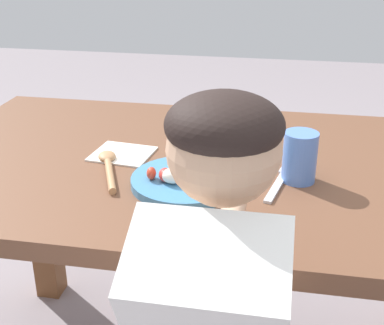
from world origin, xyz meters
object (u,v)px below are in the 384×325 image
spoon (108,165)px  drinking_cup (300,157)px  fork (281,179)px  plate (188,176)px

spoon → drinking_cup: drinking_cup is taller
fork → drinking_cup: size_ratio=2.11×
plate → spoon: plate is taller
plate → drinking_cup: bearing=14.9°
plate → drinking_cup: size_ratio=2.13×
fork → spoon: size_ratio=1.13×
plate → drinking_cup: drinking_cup is taller
plate → spoon: 0.19m
spoon → fork: bearing=-111.0°
plate → fork: bearing=14.9°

